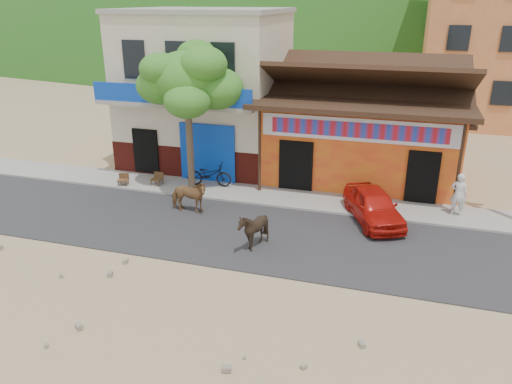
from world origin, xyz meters
TOP-DOWN VIEW (x-y plane):
  - ground at (0.00, 0.00)m, footprint 120.00×120.00m
  - road at (0.00, 2.50)m, footprint 60.00×5.00m
  - sidewalk at (0.00, 6.00)m, footprint 60.00×2.00m
  - dance_club at (2.00, 10.00)m, footprint 8.00×6.00m
  - cafe_building at (-5.50, 10.00)m, footprint 7.00×6.00m
  - apartment_front at (9.00, 24.00)m, footprint 9.00×9.00m
  - tree at (-4.60, 5.80)m, footprint 3.00×3.00m
  - cow_tan at (-3.77, 3.63)m, footprint 1.53×0.74m
  - cow_dark at (-0.57, 1.51)m, footprint 1.54×1.48m
  - red_car at (2.96, 4.80)m, footprint 2.76×3.82m
  - scooter at (-4.00, 6.29)m, footprint 2.00×0.94m
  - pedestrian at (5.89, 6.10)m, footprint 0.65×0.50m
  - cafe_chair_left at (-6.23, 5.81)m, footprint 0.46×0.46m
  - cafe_chair_right at (-7.58, 5.30)m, footprint 0.52×0.52m

SIDE VIEW (x-z plane):
  - ground at x=0.00m, z-range 0.00..0.00m
  - road at x=0.00m, z-range 0.00..0.04m
  - sidewalk at x=0.00m, z-range 0.00..0.12m
  - cafe_chair_right at x=-7.58m, z-range 0.12..1.02m
  - cafe_chair_left at x=-6.23m, z-range 0.12..1.06m
  - scooter at x=-4.00m, z-range 0.12..1.13m
  - red_car at x=2.96m, z-range 0.04..1.25m
  - cow_tan at x=-3.77m, z-range 0.04..1.31m
  - cow_dark at x=-0.57m, z-range 0.04..1.35m
  - pedestrian at x=5.89m, z-range 0.12..1.73m
  - dance_club at x=2.00m, z-range 0.00..3.60m
  - tree at x=-4.60m, z-range 0.12..6.12m
  - cafe_building at x=-5.50m, z-range 0.00..7.00m
  - apartment_front at x=9.00m, z-range 0.00..12.00m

